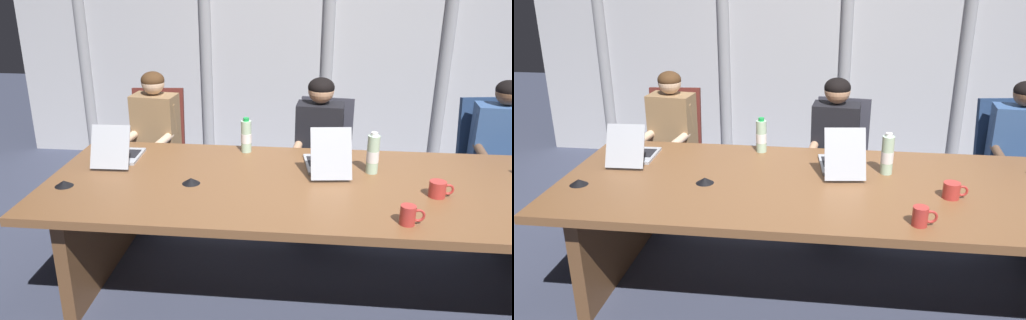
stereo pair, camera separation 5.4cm
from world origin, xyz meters
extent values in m
plane|color=#383D51|center=(0.00, 0.00, 0.00)|extent=(12.65, 12.65, 0.00)
cube|color=brown|center=(0.00, 0.00, 0.71)|extent=(3.38, 1.26, 0.05)
cube|color=black|center=(0.00, 0.00, 0.64)|extent=(2.88, 0.10, 0.06)
cube|color=brown|center=(-1.44, 0.00, 0.34)|extent=(0.08, 1.07, 0.68)
cube|color=#B2B2B7|center=(0.00, 2.40, 1.44)|extent=(6.33, 0.10, 2.88)
cylinder|color=gray|center=(-2.47, 2.35, 1.44)|extent=(0.12, 0.12, 2.83)
cylinder|color=gray|center=(-1.18, 2.35, 1.44)|extent=(0.12, 0.12, 2.83)
cylinder|color=gray|center=(0.05, 2.35, 1.44)|extent=(0.12, 0.12, 2.83)
cylinder|color=gray|center=(1.19, 2.35, 1.44)|extent=(0.12, 0.12, 2.83)
cube|color=#A8ADB7|center=(-1.36, 0.31, 0.74)|extent=(0.26, 0.31, 0.02)
cube|color=black|center=(-1.37, 0.33, 0.75)|extent=(0.22, 0.17, 0.00)
cube|color=#A8ADB7|center=(-1.36, 0.10, 0.88)|extent=(0.25, 0.13, 0.26)
cube|color=black|center=(-1.36, 0.11, 0.88)|extent=(0.23, 0.11, 0.23)
cube|color=#A8ADB7|center=(0.01, 0.31, 0.74)|extent=(0.29, 0.37, 0.02)
cube|color=black|center=(0.00, 0.33, 0.75)|extent=(0.23, 0.21, 0.00)
cube|color=#A8ADB7|center=(0.03, 0.08, 0.90)|extent=(0.26, 0.16, 0.30)
cube|color=black|center=(0.03, 0.08, 0.90)|extent=(0.24, 0.14, 0.27)
cube|color=#511E19|center=(-1.37, 1.07, 0.43)|extent=(0.52, 0.52, 0.08)
cube|color=#511E19|center=(-1.39, 1.28, 0.72)|extent=(0.44, 0.16, 0.52)
cylinder|color=#262628|center=(-1.37, 1.07, 0.21)|extent=(0.05, 0.05, 0.35)
cylinder|color=black|center=(-1.37, 1.07, 0.02)|extent=(0.60, 0.60, 0.04)
cube|color=#2D2D38|center=(0.01, 1.07, 0.43)|extent=(0.54, 0.54, 0.08)
cube|color=#2D2D38|center=(0.04, 1.28, 0.70)|extent=(0.44, 0.17, 0.47)
cylinder|color=#262628|center=(0.01, 1.07, 0.21)|extent=(0.05, 0.05, 0.35)
cylinder|color=black|center=(0.01, 1.07, 0.02)|extent=(0.60, 0.60, 0.04)
cube|color=navy|center=(1.34, 1.07, 0.43)|extent=(0.55, 0.55, 0.08)
cube|color=navy|center=(1.31, 1.28, 0.72)|extent=(0.45, 0.18, 0.51)
cylinder|color=#262628|center=(1.34, 1.07, 0.21)|extent=(0.05, 0.05, 0.35)
cylinder|color=black|center=(1.34, 1.07, 0.02)|extent=(0.60, 0.60, 0.04)
cube|color=olive|center=(-1.35, 1.05, 0.73)|extent=(0.37, 0.26, 0.52)
sphere|color=beige|center=(-1.35, 1.05, 1.08)|extent=(0.18, 0.18, 0.18)
ellipsoid|color=#472D19|center=(-1.35, 1.05, 1.11)|extent=(0.19, 0.19, 0.14)
cylinder|color=olive|center=(-1.20, 1.03, 0.80)|extent=(0.08, 0.14, 0.27)
cylinder|color=beige|center=(-1.22, 0.82, 0.68)|extent=(0.09, 0.30, 0.06)
cylinder|color=olive|center=(-1.49, 1.06, 0.80)|extent=(0.08, 0.14, 0.27)
cylinder|color=beige|center=(-1.51, 0.85, 0.68)|extent=(0.09, 0.30, 0.06)
cylinder|color=#262833|center=(-1.27, 0.84, 0.44)|extent=(0.17, 0.41, 0.13)
cylinder|color=#262833|center=(-1.29, 0.66, 0.22)|extent=(0.11, 0.11, 0.45)
cylinder|color=#262833|center=(-1.47, 0.86, 0.44)|extent=(0.17, 0.41, 0.13)
cylinder|color=#262833|center=(-1.48, 0.68, 0.22)|extent=(0.11, 0.11, 0.45)
cube|color=black|center=(-0.02, 1.05, 0.71)|extent=(0.38, 0.25, 0.49)
sphere|color=tan|center=(-0.02, 1.05, 1.06)|extent=(0.20, 0.20, 0.20)
ellipsoid|color=black|center=(-0.02, 1.05, 1.08)|extent=(0.20, 0.20, 0.15)
cylinder|color=black|center=(0.13, 1.03, 0.76)|extent=(0.08, 0.14, 0.27)
cylinder|color=tan|center=(0.11, 0.82, 0.64)|extent=(0.09, 0.30, 0.06)
cylinder|color=black|center=(-0.17, 1.06, 0.76)|extent=(0.08, 0.14, 0.27)
cylinder|color=tan|center=(-0.19, 0.85, 0.64)|extent=(0.09, 0.30, 0.06)
cylinder|color=#262833|center=(0.06, 0.84, 0.44)|extent=(0.16, 0.41, 0.13)
cylinder|color=#262833|center=(0.04, 0.66, 0.22)|extent=(0.11, 0.11, 0.45)
cylinder|color=#262833|center=(-0.14, 0.85, 0.44)|extent=(0.16, 0.41, 0.13)
cylinder|color=#262833|center=(-0.15, 0.68, 0.22)|extent=(0.11, 0.11, 0.45)
cube|color=#335184|center=(1.35, 1.05, 0.72)|extent=(0.43, 0.25, 0.51)
cylinder|color=#335184|center=(1.18, 1.06, 0.79)|extent=(0.08, 0.14, 0.27)
cylinder|color=brown|center=(1.16, 0.85, 0.67)|extent=(0.09, 0.30, 0.06)
cylinder|color=#262833|center=(1.24, 0.85, 0.44)|extent=(0.16, 0.41, 0.13)
cylinder|color=#262833|center=(1.22, 0.67, 0.22)|extent=(0.11, 0.11, 0.45)
cylinder|color=#ADD1B2|center=(0.30, 0.21, 0.85)|extent=(0.08, 0.08, 0.24)
cylinder|color=white|center=(0.30, 0.21, 0.84)|extent=(0.08, 0.08, 0.07)
cylinder|color=white|center=(0.30, 0.21, 0.99)|extent=(0.04, 0.04, 0.02)
cylinder|color=#ADD1B2|center=(-0.54, 0.51, 0.84)|extent=(0.07, 0.07, 0.22)
cylinder|color=white|center=(-0.54, 0.51, 0.83)|extent=(0.07, 0.07, 0.07)
cylinder|color=green|center=(-0.54, 0.51, 0.97)|extent=(0.04, 0.04, 0.02)
cylinder|color=#B2332D|center=(0.63, -0.11, 0.78)|extent=(0.10, 0.10, 0.09)
torus|color=#B2332D|center=(0.69, -0.11, 0.78)|extent=(0.07, 0.01, 0.07)
cylinder|color=#B2332D|center=(0.41, -0.47, 0.78)|extent=(0.08, 0.08, 0.10)
torus|color=#B2332D|center=(0.46, -0.47, 0.78)|extent=(0.07, 0.01, 0.07)
cone|color=black|center=(-0.80, -0.08, 0.75)|extent=(0.11, 0.11, 0.03)
cone|color=black|center=(-1.54, -0.20, 0.75)|extent=(0.11, 0.11, 0.03)
camera|label=1|loc=(-0.11, -2.88, 1.98)|focal=36.40mm
camera|label=2|loc=(-0.05, -2.88, 1.98)|focal=36.40mm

